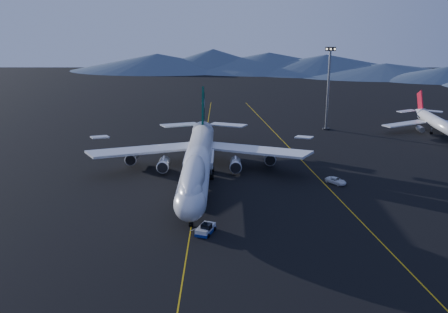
{
  "coord_description": "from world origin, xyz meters",
  "views": [
    {
      "loc": [
        7.0,
        -118.3,
        42.23
      ],
      "look_at": [
        6.48,
        2.53,
        6.0
      ],
      "focal_mm": 40.0,
      "sensor_mm": 36.0,
      "label": 1
    }
  ],
  "objects_px": {
    "pushback_tug": "(205,230)",
    "service_van": "(336,181)",
    "floodlight_mast": "(328,89)",
    "second_jet": "(439,124)",
    "boeing_747": "(198,160)"
  },
  "relations": [
    {
      "from": "second_jet",
      "to": "floodlight_mast",
      "type": "bearing_deg",
      "value": 175.85
    },
    {
      "from": "boeing_747",
      "to": "floodlight_mast",
      "type": "relative_size",
      "value": 2.49
    },
    {
      "from": "service_van",
      "to": "pushback_tug",
      "type": "bearing_deg",
      "value": -178.82
    },
    {
      "from": "second_jet",
      "to": "service_van",
      "type": "height_order",
      "value": "second_jet"
    },
    {
      "from": "boeing_747",
      "to": "second_jet",
      "type": "relative_size",
      "value": 1.66
    },
    {
      "from": "service_van",
      "to": "second_jet",
      "type": "bearing_deg",
      "value": 6.56
    },
    {
      "from": "service_van",
      "to": "floodlight_mast",
      "type": "height_order",
      "value": "floodlight_mast"
    },
    {
      "from": "boeing_747",
      "to": "floodlight_mast",
      "type": "xyz_separation_m",
      "value": [
        43.0,
        56.94,
        8.95
      ]
    },
    {
      "from": "boeing_747",
      "to": "service_van",
      "type": "bearing_deg",
      "value": -1.48
    },
    {
      "from": "pushback_tug",
      "to": "second_jet",
      "type": "bearing_deg",
      "value": 65.77
    },
    {
      "from": "boeing_747",
      "to": "floodlight_mast",
      "type": "bearing_deg",
      "value": 52.94
    },
    {
      "from": "service_van",
      "to": "boeing_747",
      "type": "bearing_deg",
      "value": 137.38
    },
    {
      "from": "pushback_tug",
      "to": "service_van",
      "type": "height_order",
      "value": "pushback_tug"
    },
    {
      "from": "second_jet",
      "to": "floodlight_mast",
      "type": "xyz_separation_m",
      "value": [
        -37.39,
        7.33,
        11.0
      ]
    },
    {
      "from": "second_jet",
      "to": "floodlight_mast",
      "type": "height_order",
      "value": "floodlight_mast"
    }
  ]
}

